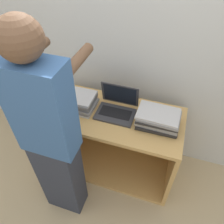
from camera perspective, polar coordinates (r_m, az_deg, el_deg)
ground_plane at (r=2.43m, az=-1.65°, el=-19.27°), size 12.00×12.00×0.00m
wall_back at (r=2.03m, az=4.54°, el=15.08°), size 8.00×0.05×2.40m
cart at (r=2.30m, az=1.30°, el=-6.71°), size 1.22×0.60×0.80m
laptop_open at (r=1.95m, az=1.25°, el=1.14°), size 0.34×0.28×0.25m
laptop_stack_left at (r=2.02m, az=-9.38°, el=2.92°), size 0.37×0.25×0.14m
laptop_stack_right at (r=1.86m, az=11.93°, el=-1.87°), size 0.36×0.25×0.14m
person at (r=1.65m, az=-15.53°, el=-7.25°), size 0.40×0.54×1.82m
inventory_tag at (r=1.93m, az=-10.24°, el=3.51°), size 0.06×0.02×0.01m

